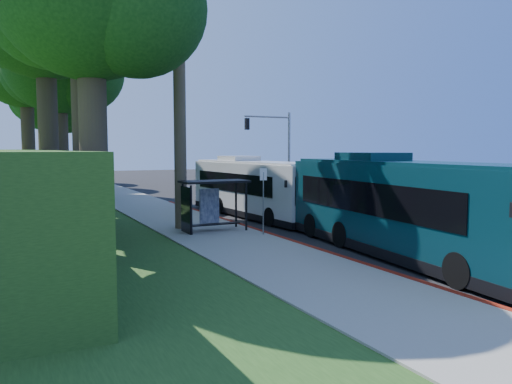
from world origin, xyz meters
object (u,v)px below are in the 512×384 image
white_bus (253,187)px  pickup (273,198)px  bus_shelter (209,196)px  teal_bus (402,206)px

white_bus → pickup: size_ratio=2.35×
white_bus → pickup: bearing=42.5°
bus_shelter → white_bus: white_bus is taller
bus_shelter → teal_bus: bearing=-60.5°
white_bus → pickup: 4.51m
bus_shelter → pickup: (7.73, 7.63, -1.08)m
bus_shelter → white_bus: 6.48m
white_bus → teal_bus: 12.67m
bus_shelter → pickup: size_ratio=0.61×
teal_bus → pickup: size_ratio=2.56×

